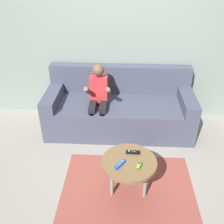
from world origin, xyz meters
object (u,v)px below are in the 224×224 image
at_px(game_remote_black_near_edge, 133,152).
at_px(couch, 119,109).
at_px(person_seated_on_couch, 98,97).
at_px(game_remote_blue_far_corner, 120,164).
at_px(nunchuk_lime, 139,165).
at_px(coffee_table, 129,164).

bearing_deg(game_remote_black_near_edge, couch, 98.56).
xyz_separation_m(couch, person_seated_on_couch, (-0.27, -0.18, 0.27)).
xyz_separation_m(person_seated_on_couch, game_remote_blue_far_corner, (0.31, -1.09, -0.12)).
bearing_deg(person_seated_on_couch, nunchuk_lime, -66.27).
xyz_separation_m(couch, game_remote_blue_far_corner, (0.04, -1.27, 0.15)).
bearing_deg(game_remote_black_near_edge, game_remote_blue_far_corner, -124.36).
bearing_deg(coffee_table, person_seated_on_couch, 111.11).
distance_m(couch, game_remote_blue_far_corner, 1.28).
bearing_deg(couch, nunchuk_lime, -80.32).
xyz_separation_m(couch, coffee_table, (0.13, -1.20, 0.09)).
distance_m(coffee_table, game_remote_blue_far_corner, 0.12).
relative_size(person_seated_on_couch, coffee_table, 1.81).
relative_size(person_seated_on_couch, nunchuk_lime, 9.66).
bearing_deg(couch, game_remote_blue_far_corner, -88.13).
xyz_separation_m(coffee_table, nunchuk_lime, (0.09, -0.08, 0.07)).
height_order(person_seated_on_couch, nunchuk_lime, person_seated_on_couch).
relative_size(game_remote_black_near_edge, nunchuk_lime, 1.41).
bearing_deg(game_remote_black_near_edge, coffee_table, -107.53).
bearing_deg(coffee_table, game_remote_black_near_edge, 72.47).
height_order(game_remote_black_near_edge, nunchuk_lime, nunchuk_lime).
bearing_deg(person_seated_on_couch, coffee_table, -68.89).
relative_size(coffee_table, game_remote_black_near_edge, 3.80).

